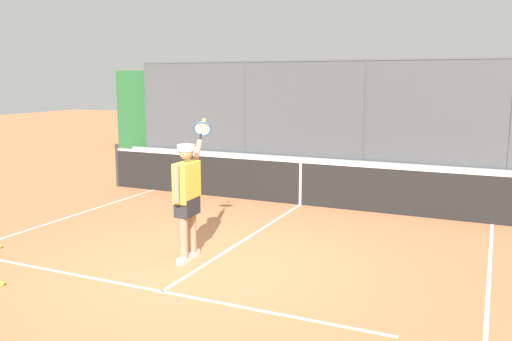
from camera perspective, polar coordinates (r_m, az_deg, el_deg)
ground_plane at (r=7.85m, az=-5.71°, el=-10.11°), size 60.00×60.00×0.00m
court_line_markings at (r=6.85m, az=-11.24°, el=-13.30°), size 7.60×9.47×0.01m
fence_backdrop at (r=17.47m, az=12.02°, el=5.65°), size 19.31×1.37×3.26m
tennis_net at (r=11.39m, az=4.78°, el=-1.24°), size 9.76×0.09×1.07m
tennis_player at (r=7.89m, az=-7.34°, el=-2.30°), size 0.53×1.41×2.03m
tennis_ball_mid_court at (r=7.83m, az=-25.50°, el=-10.86°), size 0.07×0.07×0.07m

